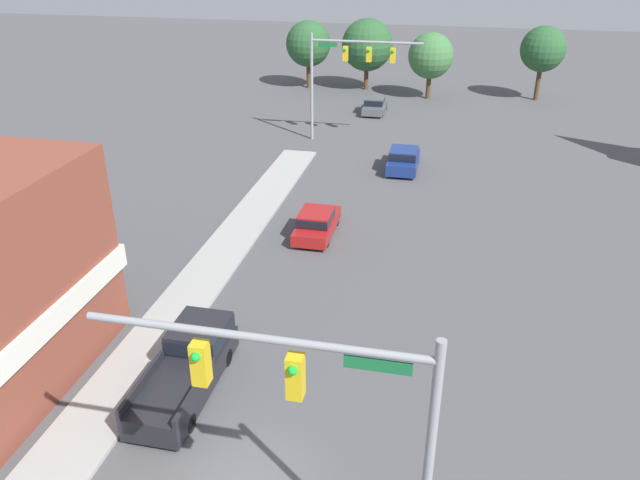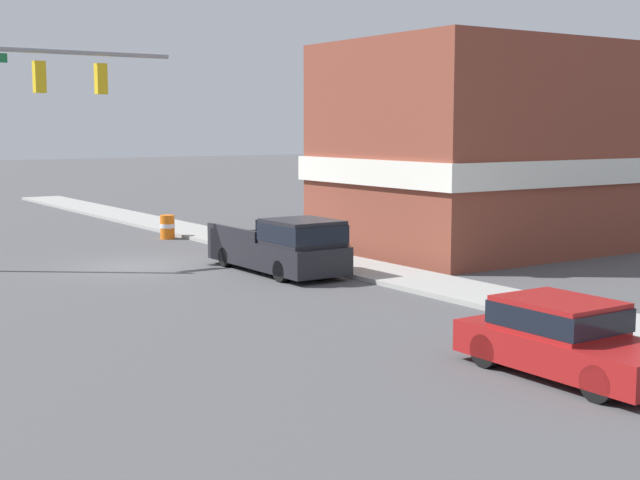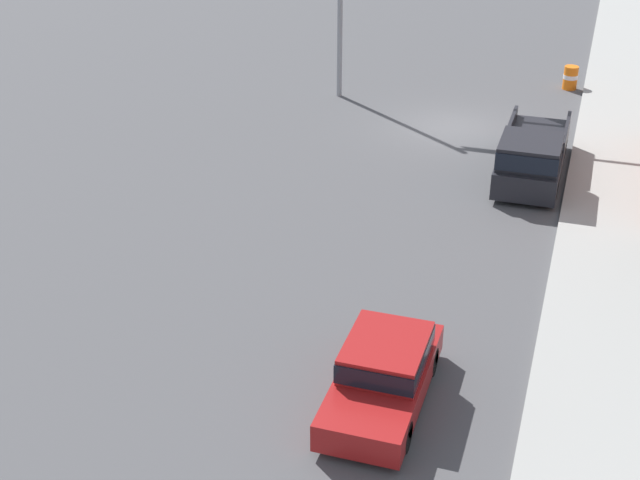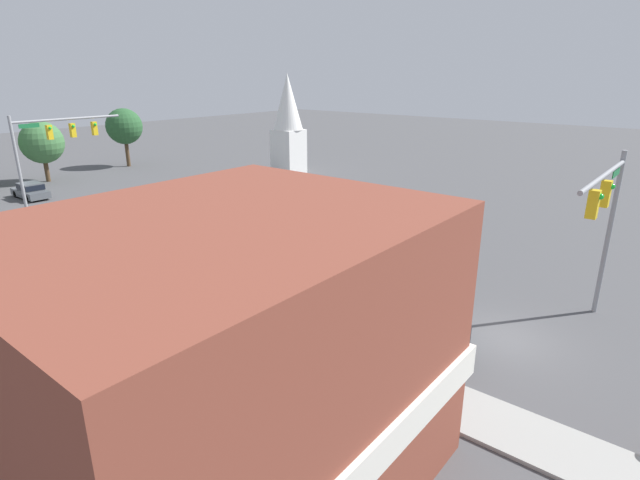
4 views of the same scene
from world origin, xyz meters
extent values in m
plane|color=#4C4C4F|center=(0.00, 0.00, 0.00)|extent=(200.00, 200.00, 0.00)
cube|color=#9E9E99|center=(-5.70, 0.00, 0.07)|extent=(2.40, 60.00, 0.14)
cylinder|color=gray|center=(5.22, -2.36, 3.82)|extent=(0.22, 0.22, 7.63)
cylinder|color=gray|center=(1.44, -2.36, 7.13)|extent=(7.56, 0.18, 0.18)
cube|color=gold|center=(2.30, -2.36, 6.27)|extent=(0.36, 0.36, 1.05)
sphere|color=green|center=(2.30, -2.56, 6.58)|extent=(0.22, 0.22, 0.22)
cube|color=gold|center=(0.18, -2.36, 6.27)|extent=(0.36, 0.36, 1.05)
sphere|color=green|center=(0.18, -2.56, 6.58)|extent=(0.22, 0.22, 0.22)
cube|color=#196B38|center=(4.02, -2.36, 6.84)|extent=(1.40, 0.04, 0.30)
cylinder|color=gray|center=(-5.61, 33.44, 3.98)|extent=(0.22, 0.22, 7.95)
cylinder|color=gray|center=(-1.55, 33.44, 7.45)|extent=(8.11, 0.18, 0.18)
cube|color=gold|center=(-3.08, 33.44, 6.59)|extent=(0.36, 0.36, 1.05)
sphere|color=green|center=(-3.08, 33.24, 6.90)|extent=(0.22, 0.22, 0.22)
cube|color=gold|center=(-1.35, 33.44, 6.59)|extent=(0.36, 0.36, 1.05)
sphere|color=green|center=(-1.35, 33.24, 6.90)|extent=(0.22, 0.22, 0.22)
cube|color=gold|center=(0.38, 33.44, 6.59)|extent=(0.36, 0.36, 1.05)
sphere|color=green|center=(0.38, 33.24, 6.90)|extent=(0.22, 0.22, 0.22)
cube|color=#196B38|center=(-4.41, 33.44, 7.16)|extent=(1.40, 0.04, 0.30)
cylinder|color=black|center=(-2.34, 18.30, 0.33)|extent=(0.22, 0.66, 0.66)
cylinder|color=black|center=(-0.75, 18.30, 0.33)|extent=(0.22, 0.66, 0.66)
cylinder|color=black|center=(-2.34, 15.62, 0.33)|extent=(0.22, 0.66, 0.66)
cylinder|color=black|center=(-0.75, 15.62, 0.33)|extent=(0.22, 0.66, 0.66)
cube|color=maroon|center=(-1.54, 16.96, 0.50)|extent=(1.81, 4.32, 0.63)
cube|color=maroon|center=(-1.54, 16.70, 1.12)|extent=(1.66, 2.07, 0.62)
cube|color=black|center=(-1.54, 16.70, 1.12)|extent=(1.68, 2.15, 0.43)
cylinder|color=black|center=(-2.66, 43.54, 0.33)|extent=(0.22, 0.66, 0.66)
cylinder|color=black|center=(-1.11, 43.54, 0.33)|extent=(0.22, 0.66, 0.66)
cylinder|color=black|center=(-2.66, 40.93, 0.33)|extent=(0.22, 0.66, 0.66)
cylinder|color=black|center=(-1.11, 40.93, 0.33)|extent=(0.22, 0.66, 0.66)
cube|color=#51565B|center=(-1.89, 42.24, 0.49)|extent=(1.76, 4.21, 0.61)
cube|color=#51565B|center=(-1.89, 41.99, 1.11)|extent=(1.62, 2.02, 0.64)
cube|color=black|center=(-1.89, 41.99, 1.11)|extent=(1.64, 2.10, 0.45)
cylinder|color=black|center=(1.14, 29.38, 0.33)|extent=(0.22, 0.66, 0.66)
cylinder|color=black|center=(2.85, 29.38, 0.33)|extent=(0.22, 0.66, 0.66)
cylinder|color=black|center=(1.14, 26.72, 0.33)|extent=(0.22, 0.66, 0.66)
cylinder|color=black|center=(2.85, 26.72, 0.33)|extent=(0.22, 0.66, 0.66)
cube|color=navy|center=(1.99, 28.05, 0.55)|extent=(1.93, 4.29, 0.74)
cube|color=navy|center=(1.99, 27.79, 1.22)|extent=(1.78, 2.06, 0.60)
cube|color=black|center=(1.99, 27.79, 1.22)|extent=(1.80, 2.14, 0.42)
cylinder|color=black|center=(-4.19, 5.28, 0.33)|extent=(0.22, 0.66, 0.66)
cylinder|color=black|center=(-2.42, 5.28, 0.33)|extent=(0.22, 0.66, 0.66)
cylinder|color=black|center=(-4.19, 1.74, 0.33)|extent=(0.22, 0.66, 0.66)
cylinder|color=black|center=(-2.42, 1.74, 0.33)|extent=(0.22, 0.66, 0.66)
cube|color=black|center=(-3.30, 3.51, 0.61)|extent=(1.99, 5.72, 0.85)
cube|color=black|center=(-3.30, 5.08, 1.42)|extent=(1.89, 2.17, 0.78)
cube|color=black|center=(-3.30, 5.08, 1.42)|extent=(1.91, 2.26, 0.55)
cube|color=black|center=(-4.24, 2.27, 1.21)|extent=(0.12, 3.24, 0.35)
cube|color=black|center=(-2.37, 2.27, 1.21)|extent=(0.12, 3.24, 0.35)
cube|color=brown|center=(-12.63, 3.04, 3.84)|extent=(10.47, 8.45, 7.69)
cube|color=silver|center=(-12.63, 3.04, 3.05)|extent=(10.77, 8.75, 0.90)
cube|color=white|center=(21.46, 32.03, 2.42)|extent=(2.93, 2.93, 4.85)
cone|color=white|center=(21.46, 32.03, 7.81)|extent=(3.22, 3.22, 5.92)
cylinder|color=#4C3823|center=(2.40, 48.55, 1.06)|extent=(0.44, 0.44, 2.13)
sphere|color=#3D703D|center=(2.40, 48.55, 4.04)|extent=(4.25, 4.25, 4.25)
cylinder|color=#4C3823|center=(12.57, 50.15, 1.43)|extent=(0.44, 0.44, 2.87)
sphere|color=#28562D|center=(12.57, 50.15, 4.74)|extent=(4.17, 4.17, 4.17)
camera|label=1|loc=(5.03, -12.43, 14.68)|focal=35.00mm
camera|label=2|loc=(11.26, 27.78, 4.62)|focal=50.00mm
camera|label=3|loc=(-4.98, 31.98, 12.09)|focal=50.00mm
camera|label=4|loc=(-19.63, -5.67, 10.79)|focal=28.00mm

